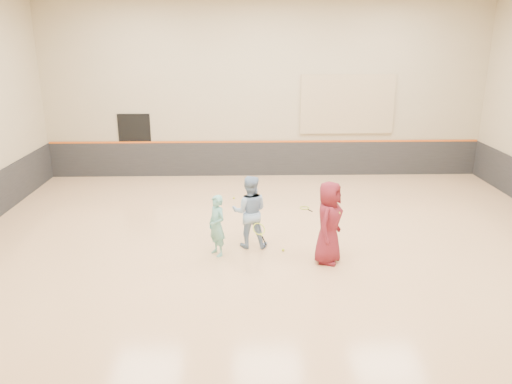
{
  "coord_description": "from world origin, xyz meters",
  "views": [
    {
      "loc": [
        -0.76,
        -11.06,
        4.79
      ],
      "look_at": [
        -0.46,
        0.4,
        1.15
      ],
      "focal_mm": 35.0,
      "sensor_mm": 36.0,
      "label": 1
    }
  ],
  "objects_px": {
    "spare_racket": "(304,208)",
    "instructor": "(250,212)",
    "girl": "(217,226)",
    "young_man": "(329,222)"
  },
  "relations": [
    {
      "from": "spare_racket",
      "to": "instructor",
      "type": "bearing_deg",
      "value": -121.56
    },
    {
      "from": "instructor",
      "to": "spare_racket",
      "type": "height_order",
      "value": "instructor"
    },
    {
      "from": "young_man",
      "to": "spare_racket",
      "type": "distance_m",
      "value": 3.61
    },
    {
      "from": "young_man",
      "to": "spare_racket",
      "type": "bearing_deg",
      "value": 27.7
    },
    {
      "from": "instructor",
      "to": "spare_racket",
      "type": "bearing_deg",
      "value": -118.85
    },
    {
      "from": "young_man",
      "to": "spare_racket",
      "type": "xyz_separation_m",
      "value": [
        -0.08,
        3.5,
        -0.9
      ]
    },
    {
      "from": "instructor",
      "to": "spare_racket",
      "type": "relative_size",
      "value": 2.85
    },
    {
      "from": "girl",
      "to": "spare_racket",
      "type": "distance_m",
      "value": 3.94
    },
    {
      "from": "girl",
      "to": "spare_racket",
      "type": "bearing_deg",
      "value": 107.4
    },
    {
      "from": "young_man",
      "to": "spare_racket",
      "type": "relative_size",
      "value": 3.03
    }
  ]
}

